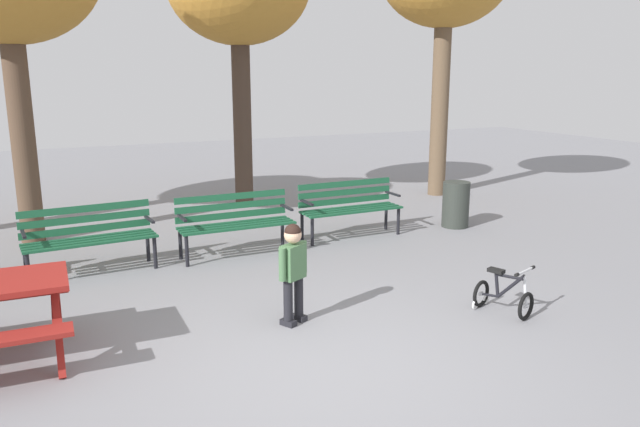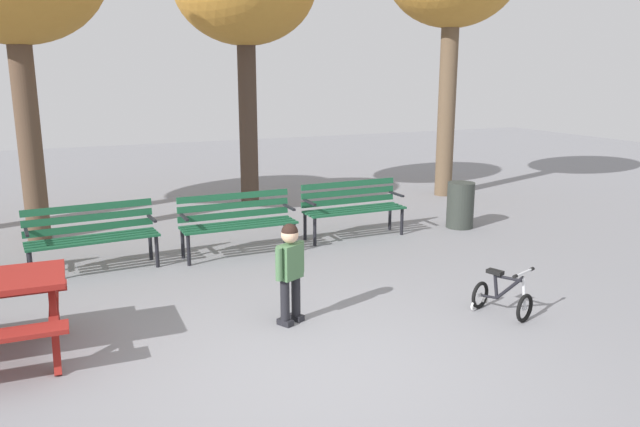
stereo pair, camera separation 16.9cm
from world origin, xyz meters
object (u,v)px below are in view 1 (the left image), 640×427
Objects in this scene: park_bench_left at (89,233)px; park_bench_far_right at (349,204)px; child_standing at (293,266)px; kids_bicycle at (503,295)px; park_bench_right at (235,219)px; trash_bin at (456,204)px.

park_bench_left and park_bench_far_right have the same top height.
child_standing reaches higher than kids_bicycle.
park_bench_left is 1.02× the size of park_bench_right.
park_bench_far_right is 1.54× the size of child_standing.
park_bench_left reaches higher than kids_bicycle.
park_bench_right is 1.54× the size of child_standing.
kids_bicycle is at bearing -90.40° from park_bench_far_right.
trash_bin is (1.88, -0.23, -0.14)m from park_bench_far_right.
park_bench_far_right is 3.49m from child_standing.
park_bench_left reaches higher than trash_bin.
child_standing is at bearing -57.34° from park_bench_left.
park_bench_far_right is (3.81, 0.14, 0.00)m from park_bench_left.
park_bench_right reaches higher than trash_bin.
park_bench_far_right is at bearing 173.02° from trash_bin.
park_bench_left is at bearing 178.46° from park_bench_right.
park_bench_right is at bearing 85.03° from child_standing.
park_bench_far_right is 1.89m from trash_bin.
park_bench_left is at bearing 122.66° from child_standing.
trash_bin is (1.90, 3.25, 0.17)m from kids_bicycle.
park_bench_left is 3.81m from park_bench_far_right.
park_bench_right is 3.78m from trash_bin.
trash_bin reaches higher than kids_bicycle.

